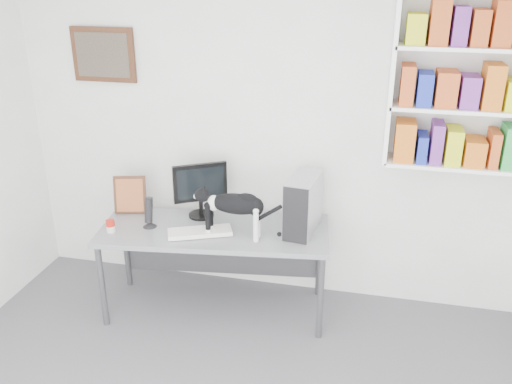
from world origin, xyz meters
TOP-DOWN VIEW (x-y plane):
  - room at (0.00, 0.00)m, footprint 4.01×4.01m
  - bookshelf at (1.40, 1.85)m, footprint 1.03×0.28m
  - wall_art at (-1.30, 1.97)m, footprint 0.52×0.04m
  - desk at (-0.30, 1.53)m, footprint 1.78×0.88m
  - monitor at (-0.46, 1.72)m, footprint 0.46×0.39m
  - keyboard at (-0.38, 1.42)m, footprint 0.50×0.35m
  - pc_tower at (0.35, 1.65)m, footprint 0.24×0.45m
  - speaker at (-0.78, 1.45)m, footprint 0.13×0.13m
  - leaning_print at (-1.03, 1.66)m, footprint 0.27×0.16m
  - soup_can at (-1.03, 1.31)m, footprint 0.08×0.08m
  - cat at (-0.11, 1.43)m, footprint 0.58×0.16m

SIDE VIEW (x-z plane):
  - desk at x=-0.30m, z-range 0.00..0.71m
  - keyboard at x=-0.38m, z-range 0.71..0.75m
  - soup_can at x=-1.03m, z-range 0.71..0.81m
  - speaker at x=-0.78m, z-range 0.71..0.96m
  - leaning_print at x=-1.03m, z-range 0.71..1.03m
  - cat at x=-0.11m, z-range 0.71..1.07m
  - pc_tower at x=0.35m, z-range 0.71..1.14m
  - monitor at x=-0.46m, z-range 0.71..1.16m
  - room at x=0.00m, z-range 0.00..2.70m
  - bookshelf at x=1.40m, z-range 1.23..2.47m
  - wall_art at x=-1.30m, z-range 1.69..2.11m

